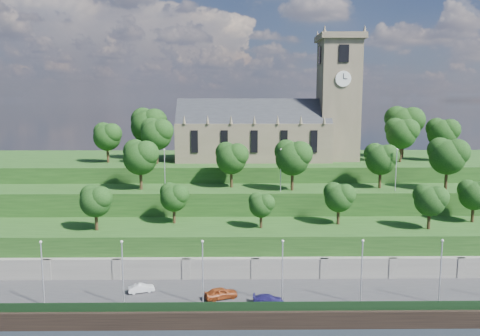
{
  "coord_description": "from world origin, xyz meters",
  "views": [
    {
      "loc": [
        -8.0,
        -53.66,
        27.59
      ],
      "look_at": [
        -6.99,
        30.0,
        15.55
      ],
      "focal_mm": 35.0,
      "sensor_mm": 36.0,
      "label": 1
    }
  ],
  "objects_px": {
    "car_left": "(221,293)",
    "car_middle": "(141,288)",
    "church": "(276,125)",
    "car_right": "(268,299)"
  },
  "relations": [
    {
      "from": "church",
      "to": "car_left",
      "type": "distance_m",
      "value": 47.29
    },
    {
      "from": "car_left",
      "to": "car_middle",
      "type": "distance_m",
      "value": 11.03
    },
    {
      "from": "car_middle",
      "to": "car_right",
      "type": "height_order",
      "value": "car_middle"
    },
    {
      "from": "church",
      "to": "car_middle",
      "type": "xyz_separation_m",
      "value": [
        -21.38,
        -39.44,
        -19.95
      ]
    },
    {
      "from": "church",
      "to": "car_right",
      "type": "height_order",
      "value": "church"
    },
    {
      "from": "car_left",
      "to": "car_right",
      "type": "bearing_deg",
      "value": -124.86
    },
    {
      "from": "church",
      "to": "car_right",
      "type": "relative_size",
      "value": 9.79
    },
    {
      "from": "car_left",
      "to": "car_middle",
      "type": "xyz_separation_m",
      "value": [
        -10.81,
        2.18,
        -0.17
      ]
    },
    {
      "from": "church",
      "to": "car_left",
      "type": "xyz_separation_m",
      "value": [
        -10.57,
        -41.63,
        -19.78
      ]
    },
    {
      "from": "car_left",
      "to": "car_right",
      "type": "height_order",
      "value": "car_left"
    }
  ]
}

